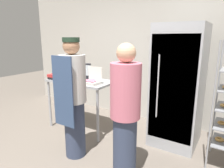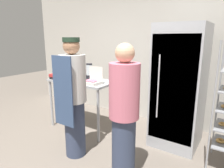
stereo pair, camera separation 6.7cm
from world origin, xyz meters
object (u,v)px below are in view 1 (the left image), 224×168
(refrigerator, at_px, (178,86))
(blender_pitcher, at_px, (88,73))
(binder_stack, at_px, (58,77))
(person_baker, at_px, (73,97))
(donut_box, at_px, (91,81))
(person_customer, at_px, (125,114))

(refrigerator, xyz_separation_m, blender_pitcher, (-1.50, -0.33, 0.12))
(binder_stack, bearing_deg, blender_pitcher, 27.42)
(blender_pitcher, relative_size, binder_stack, 0.88)
(binder_stack, xyz_separation_m, person_baker, (0.89, -0.56, -0.10))
(blender_pitcher, bearing_deg, refrigerator, 12.33)
(donut_box, bearing_deg, binder_stack, -178.81)
(binder_stack, height_order, person_baker, person_baker)
(donut_box, relative_size, blender_pitcher, 0.94)
(blender_pitcher, relative_size, person_customer, 0.18)
(binder_stack, relative_size, person_baker, 0.20)
(refrigerator, height_order, blender_pitcher, refrigerator)
(donut_box, relative_size, binder_stack, 0.83)
(refrigerator, height_order, donut_box, refrigerator)
(person_customer, bearing_deg, blender_pitcher, 144.86)
(blender_pitcher, distance_m, binder_stack, 0.56)
(refrigerator, bearing_deg, person_baker, -133.80)
(person_customer, bearing_deg, refrigerator, 77.12)
(refrigerator, xyz_separation_m, person_baker, (-1.10, -1.15, -0.06))
(binder_stack, bearing_deg, person_baker, -32.27)
(person_customer, bearing_deg, binder_stack, 160.53)
(blender_pitcher, bearing_deg, person_baker, -64.02)
(blender_pitcher, bearing_deg, donut_box, -42.95)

